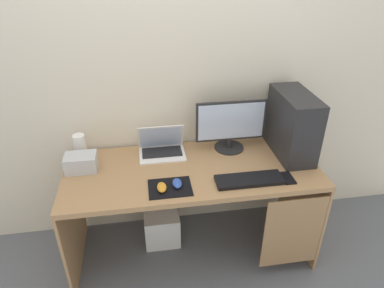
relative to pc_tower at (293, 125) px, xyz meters
The scene contains 14 objects.
ground_plane 1.18m from the pc_tower, behind, with size 8.00×8.00×0.00m, color slate.
wall_back 0.84m from the pc_tower, 156.73° to the left, with size 4.00×0.05×2.60m.
desk 0.77m from the pc_tower, behind, with size 1.66×0.69×0.73m.
pc_tower is the anchor object (origin of this frame).
monitor 0.42m from the pc_tower, 163.68° to the left, with size 0.49×0.21×0.37m.
laptop 0.91m from the pc_tower, behind, with size 0.32×0.23×0.21m.
speaker 1.45m from the pc_tower, behind, with size 0.08×0.08×0.17m, color white.
projector 1.42m from the pc_tower, behind, with size 0.20×0.14×0.11m, color #B7BCC6.
keyboard 0.52m from the pc_tower, 142.29° to the right, with size 0.42×0.14×0.02m, color black.
mousepad 0.93m from the pc_tower, 162.15° to the right, with size 0.26×0.20×0.01m, color black.
mouse_left 0.89m from the pc_tower, 161.86° to the right, with size 0.06×0.10×0.03m, color #2D51B2.
mouse_right 0.98m from the pc_tower, 162.21° to the right, with size 0.06×0.10×0.03m, color orange.
cell_phone 0.39m from the pc_tower, 113.18° to the right, with size 0.07×0.13×0.01m, color black.
subwoofer 1.23m from the pc_tower, behind, with size 0.26×0.26×0.26m, color white.
Camera 1 is at (-0.29, -1.86, 2.00)m, focal length 32.20 mm.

